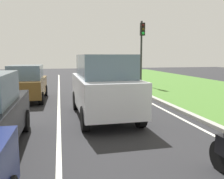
% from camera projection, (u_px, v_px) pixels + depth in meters
% --- Properties ---
extents(ground_plane, '(60.00, 60.00, 0.00)m').
position_uv_depth(ground_plane, '(72.00, 98.00, 13.02)').
color(ground_plane, '#262628').
extents(lane_line_center, '(0.12, 32.00, 0.01)m').
position_uv_depth(lane_line_center, '(59.00, 98.00, 12.87)').
color(lane_line_center, silver).
rests_on(lane_line_center, ground).
extents(lane_line_right_edge, '(0.12, 32.00, 0.01)m').
position_uv_depth(lane_line_right_edge, '(137.00, 95.00, 13.77)').
color(lane_line_right_edge, silver).
rests_on(lane_line_right_edge, ground).
extents(grass_verge_right, '(9.00, 48.00, 0.06)m').
position_uv_depth(grass_verge_right, '(213.00, 92.00, 14.79)').
color(grass_verge_right, '#47752D').
rests_on(grass_verge_right, ground).
extents(curb_right, '(0.24, 48.00, 0.12)m').
position_uv_depth(curb_right, '(145.00, 94.00, 13.87)').
color(curb_right, '#9E9B93').
rests_on(curb_right, ground).
extents(car_suv_ahead, '(2.04, 4.54, 2.28)m').
position_uv_depth(car_suv_ahead, '(104.00, 86.00, 8.78)').
color(car_suv_ahead, silver).
rests_on(car_suv_ahead, ground).
extents(car_hatchback_far, '(1.78, 3.73, 1.78)m').
position_uv_depth(car_hatchback_far, '(27.00, 83.00, 12.09)').
color(car_hatchback_far, brown).
rests_on(car_hatchback_far, ground).
extents(traffic_light_near_right, '(0.32, 0.50, 4.73)m').
position_uv_depth(traffic_light_near_right, '(142.00, 42.00, 17.71)').
color(traffic_light_near_right, '#2D2D2D').
rests_on(traffic_light_near_right, ground).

